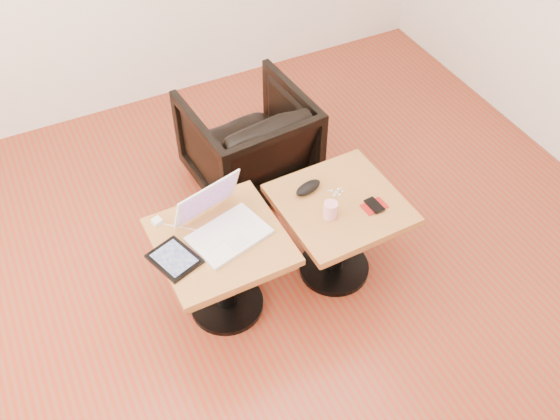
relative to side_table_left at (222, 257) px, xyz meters
name	(u,v)px	position (x,y,z in m)	size (l,w,h in m)	color
room_shell	(287,122)	(0.24, -0.23, 0.93)	(4.52, 4.52, 2.71)	brown
side_table_left	(222,257)	(0.00, 0.00, 0.00)	(0.62, 0.62, 0.56)	black
side_table_right	(339,220)	(0.65, -0.04, 0.00)	(0.63, 0.63, 0.56)	black
laptop	(222,224)	(0.03, 0.04, 0.19)	(0.44, 0.42, 0.25)	white
tablet	(174,259)	(-0.24, -0.03, 0.15)	(0.25, 0.27, 0.02)	black
charging_adapter	(157,221)	(-0.24, 0.23, 0.15)	(0.04, 0.04, 0.03)	white
glasses_case	(308,188)	(0.54, 0.10, 0.16)	(0.16, 0.07, 0.05)	black
striped_cup	(330,210)	(0.55, -0.11, 0.18)	(0.07, 0.07, 0.09)	#EE4C76
earbuds_tangle	(337,192)	(0.67, 0.02, 0.15)	(0.07, 0.06, 0.01)	white
phone_on_sleeve	(374,206)	(0.79, -0.15, 0.15)	(0.13, 0.11, 0.02)	#96170A
armchair	(248,142)	(0.53, 0.86, -0.09)	(0.70, 0.72, 0.65)	black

